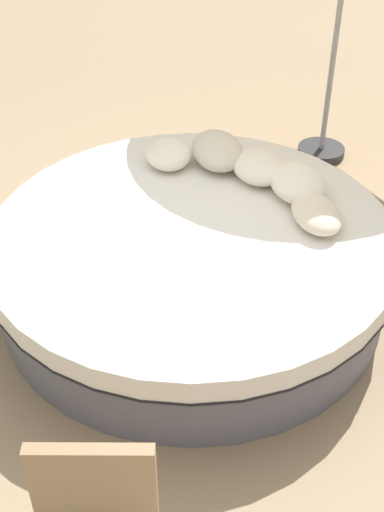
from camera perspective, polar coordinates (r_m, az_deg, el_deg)
The scene contains 7 objects.
ground_plane at distance 4.84m, azimuth -0.00°, elevation -3.26°, with size 16.00×16.00×0.00m, color #9E8466.
round_bed at distance 4.65m, azimuth -0.00°, elevation -0.50°, with size 2.73×2.73×0.58m.
throw_pillow_0 at distance 4.56m, azimuth 10.43°, elevation 3.53°, with size 0.48×0.31×0.16m, color beige.
throw_pillow_1 at distance 4.82m, azimuth 8.90°, elevation 6.09°, with size 0.50×0.38×0.21m, color silver.
throw_pillow_2 at distance 5.01m, azimuth 5.68°, elevation 7.48°, with size 0.47×0.38×0.18m, color silver.
throw_pillow_3 at distance 5.16m, azimuth 2.15°, elevation 8.88°, with size 0.55×0.38×0.22m, color beige.
throw_pillow_4 at distance 5.14m, azimuth -2.00°, elevation 8.55°, with size 0.40×0.34×0.18m, color silver.
Camera 1 is at (-3.59, 0.70, 3.16)m, focal length 47.48 mm.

